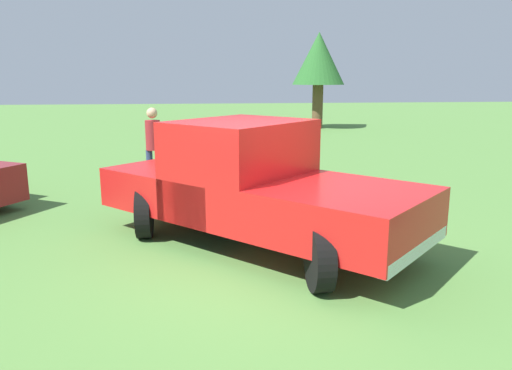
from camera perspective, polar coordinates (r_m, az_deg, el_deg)
name	(u,v)px	position (r m, az deg, el deg)	size (l,w,h in m)	color
ground_plane	(266,261)	(6.71, 1.16, -8.73)	(80.00, 80.00, 0.00)	#54843D
pickup_truck	(249,182)	(7.14, -0.79, 0.38)	(4.76, 4.75, 1.80)	black
person_visitor	(153,143)	(11.01, -11.78, 4.77)	(0.35, 0.35, 1.77)	navy
tree_back_right	(319,60)	(23.93, 7.25, 14.11)	(2.44, 2.44, 4.45)	brown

